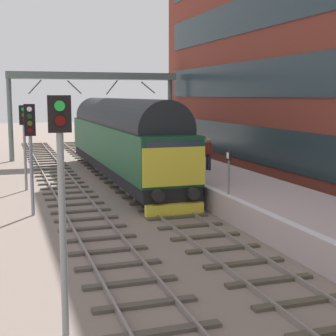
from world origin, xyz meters
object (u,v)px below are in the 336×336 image
object	(u,v)px
platform_number_sign	(229,165)
signal_post_near	(62,191)
signal_post_mid	(31,143)
diesel_locomotive	(121,137)
signal_post_far	(24,136)
waiting_passenger	(209,151)

from	to	relation	value
platform_number_sign	signal_post_near	bearing A→B (deg)	-132.66
signal_post_near	signal_post_mid	world-z (taller)	signal_post_near
diesel_locomotive	signal_post_far	distance (m)	5.77
signal_post_far	diesel_locomotive	bearing A→B (deg)	19.14
waiting_passenger	signal_post_mid	bearing A→B (deg)	90.09
diesel_locomotive	platform_number_sign	world-z (taller)	diesel_locomotive
signal_post_far	waiting_passenger	bearing A→B (deg)	-15.63
diesel_locomotive	signal_post_far	xyz separation A→B (m)	(-5.44, -1.89, 0.32)
platform_number_sign	waiting_passenger	distance (m)	6.56
diesel_locomotive	waiting_passenger	bearing A→B (deg)	-50.59
platform_number_sign	signal_post_far	bearing A→B (deg)	129.44
signal_post_near	waiting_passenger	distance (m)	16.89
signal_post_near	signal_post_mid	bearing A→B (deg)	90.00
signal_post_mid	signal_post_near	bearing A→B (deg)	-90.00
signal_post_near	signal_post_far	distance (m)	16.74
signal_post_mid	platform_number_sign	xyz separation A→B (m)	(7.28, -3.08, -0.80)
diesel_locomotive	signal_post_mid	bearing A→B (deg)	-125.42
signal_post_near	platform_number_sign	bearing A→B (deg)	47.34
signal_post_mid	waiting_passenger	world-z (taller)	signal_post_mid
signal_post_near	waiting_passenger	world-z (taller)	signal_post_near
signal_post_mid	platform_number_sign	size ratio (longest dim) A/B	2.64
signal_post_near	platform_number_sign	distance (m)	10.77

